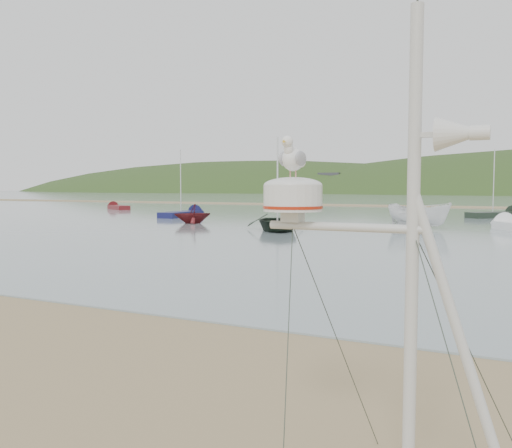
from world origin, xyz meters
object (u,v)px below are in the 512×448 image
at_px(boat_dark, 277,189).
at_px(sailboat_blue_near, 191,213).
at_px(sailboat_dark_mid, 507,214).
at_px(dinghy_red_far, 115,207).
at_px(boat_white, 419,194).
at_px(mast_rig, 401,373).
at_px(boat_red, 192,205).
at_px(sailboat_white_near, 510,225).

relative_size(boat_dark, sailboat_blue_near, 0.78).
distance_m(sailboat_dark_mid, dinghy_red_far, 43.04).
height_order(boat_dark, dinghy_red_far, boat_dark).
distance_m(boat_white, dinghy_red_far, 40.95).
distance_m(boat_dark, sailboat_dark_mid, 25.61).
xyz_separation_m(mast_rig, dinghy_red_far, (-43.38, 46.64, -0.96)).
relative_size(boat_red, dinghy_red_far, 0.49).
xyz_separation_m(sailboat_blue_near, sailboat_dark_mid, (26.21, 10.87, 0.00)).
distance_m(boat_dark, boat_white, 9.48).
bearing_deg(boat_white, mast_rig, -152.29).
distance_m(boat_red, dinghy_red_far, 28.00).
bearing_deg(sailboat_dark_mid, boat_red, -137.69).
height_order(boat_red, sailboat_dark_mid, sailboat_dark_mid).
height_order(boat_dark, sailboat_white_near, sailboat_white_near).
distance_m(boat_red, sailboat_blue_near, 9.78).
xyz_separation_m(boat_dark, sailboat_white_near, (12.99, 7.56, -2.31)).
height_order(boat_red, sailboat_blue_near, sailboat_blue_near).
bearing_deg(boat_red, dinghy_red_far, -174.56).
distance_m(mast_rig, sailboat_white_near, 33.83).
distance_m(boat_red, sailboat_white_near, 21.84).
distance_m(boat_dark, boat_red, 9.11).
height_order(boat_dark, sailboat_dark_mid, sailboat_dark_mid).
distance_m(mast_rig, boat_dark, 29.25).
height_order(boat_dark, boat_red, boat_dark).
xyz_separation_m(mast_rig, boat_dark, (-12.81, 26.26, 1.37)).
bearing_deg(sailboat_white_near, boat_red, -168.77).
xyz_separation_m(boat_white, sailboat_dark_mid, (4.84, 16.60, -1.98)).
bearing_deg(boat_dark, dinghy_red_far, 118.05).
bearing_deg(sailboat_blue_near, dinghy_red_far, 151.86).
bearing_deg(dinghy_red_far, boat_dark, -33.69).
bearing_deg(sailboat_dark_mid, boat_white, -106.24).
bearing_deg(sailboat_blue_near, boat_dark, -39.59).
bearing_deg(sailboat_blue_near, boat_white, -15.00).
bearing_deg(mast_rig, dinghy_red_far, 132.93).
bearing_deg(sailboat_white_near, mast_rig, -90.31).
xyz_separation_m(boat_red, dinghy_red_far, (-22.17, 17.07, -1.11)).
bearing_deg(sailboat_dark_mid, boat_dark, -119.16).
height_order(sailboat_dark_mid, dinghy_red_far, sailboat_dark_mid).
bearing_deg(sailboat_dark_mid, sailboat_white_near, -87.80).
height_order(sailboat_dark_mid, sailboat_white_near, sailboat_white_near).
xyz_separation_m(mast_rig, boat_white, (-5.22, 31.93, 1.03)).
relative_size(boat_dark, sailboat_dark_mid, 0.79).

